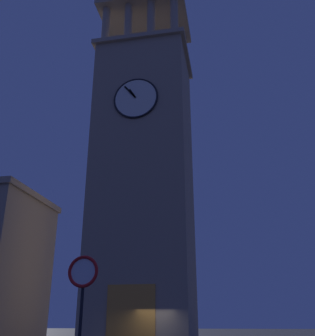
% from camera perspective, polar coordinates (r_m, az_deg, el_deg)
% --- Properties ---
extents(clocktower, '(7.99, 6.92, 32.08)m').
position_cam_1_polar(clocktower, '(31.63, -2.02, -1.27)').
color(clocktower, gray).
rests_on(clocktower, ground_plane).
extents(no_horn_sign, '(0.78, 0.14, 3.23)m').
position_cam_1_polar(no_horn_sign, '(10.06, -10.92, -16.32)').
color(no_horn_sign, black).
rests_on(no_horn_sign, ground_plane).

